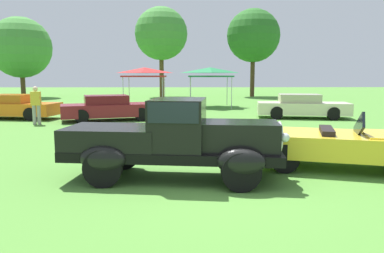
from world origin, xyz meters
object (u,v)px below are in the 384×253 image
canopy_tent_center_field (210,72)px  show_car_cream (302,106)px  feature_pickup_truck (174,138)px  neighbor_convertible (351,145)px  show_car_burgundy (110,108)px  show_car_orange (14,107)px  spectator_near_truck (36,104)px  canopy_tent_left_field (145,72)px

canopy_tent_center_field → show_car_cream: bearing=-57.9°
feature_pickup_truck → canopy_tent_center_field: (1.89, 17.95, 1.55)m
feature_pickup_truck → canopy_tent_center_field: canopy_tent_center_field is taller
neighbor_convertible → show_car_burgundy: bearing=128.4°
show_car_cream → canopy_tent_center_field: bearing=122.1°
neighbor_convertible → show_car_orange: (-12.51, 10.33, 0.02)m
show_car_burgundy → feature_pickup_truck: bearing=-71.5°
show_car_orange → canopy_tent_center_field: size_ratio=1.52×
show_car_orange → show_car_burgundy: size_ratio=0.93×
spectator_near_truck → show_car_burgundy: bearing=26.5°
show_car_burgundy → canopy_tent_center_field: (5.35, 7.63, 1.82)m
show_car_cream → canopy_tent_center_field: canopy_tent_center_field is taller
show_car_orange → canopy_tent_center_field: (10.30, 6.85, 1.82)m
canopy_tent_left_field → show_car_orange: bearing=-128.5°
show_car_cream → canopy_tent_left_field: canopy_tent_left_field is taller
neighbor_convertible → show_car_burgundy: 12.18m
show_car_orange → spectator_near_truck: size_ratio=2.67×
canopy_tent_left_field → canopy_tent_center_field: (4.51, -0.44, 0.00)m
feature_pickup_truck → show_car_orange: 13.93m
canopy_tent_center_field → show_car_orange: bearing=-146.4°
neighbor_convertible → canopy_tent_center_field: (-2.21, 17.18, 1.84)m
neighbor_convertible → feature_pickup_truck: bearing=-169.3°
feature_pickup_truck → spectator_near_truck: bearing=125.9°
show_car_orange → canopy_tent_left_field: (5.79, 7.29, 1.82)m
neighbor_convertible → show_car_burgundy: size_ratio=0.98×
show_car_orange → spectator_near_truck: spectator_near_truck is taller
feature_pickup_truck → canopy_tent_center_field: bearing=84.0°
show_car_cream → canopy_tent_center_field: size_ratio=1.59×
show_car_cream → spectator_near_truck: (-12.57, -2.29, 0.31)m
show_car_orange → show_car_cream: 14.58m
show_car_burgundy → show_car_cream: (9.63, 0.82, -0.00)m
show_car_orange → spectator_near_truck: (2.01, -2.25, 0.31)m
canopy_tent_center_field → show_car_burgundy: bearing=-125.0°
neighbor_convertible → spectator_near_truck: size_ratio=2.84×
feature_pickup_truck → show_car_orange: (-8.41, 11.10, -0.27)m
neighbor_convertible → show_car_orange: neighbor_convertible is taller
canopy_tent_left_field → show_car_cream: bearing=-39.5°
show_car_orange → show_car_burgundy: same height
show_car_cream → show_car_burgundy: bearing=-175.1°
spectator_near_truck → neighbor_convertible: bearing=-37.6°
show_car_burgundy → canopy_tent_center_field: size_ratio=1.64×
show_car_burgundy → show_car_cream: size_ratio=1.03×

